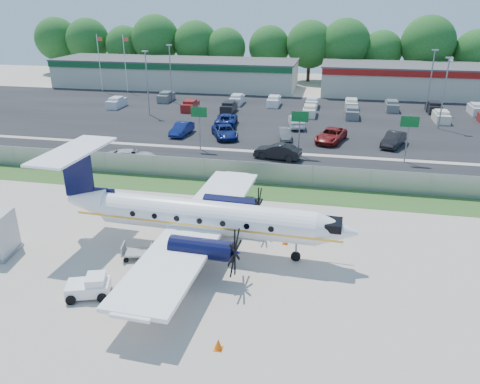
% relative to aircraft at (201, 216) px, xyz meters
% --- Properties ---
extents(ground, '(170.00, 170.00, 0.00)m').
position_rel_aircraft_xyz_m(ground, '(1.64, -1.03, -2.45)').
color(ground, '#BCAE9F').
rests_on(ground, ground).
extents(grass_verge, '(170.00, 4.00, 0.02)m').
position_rel_aircraft_xyz_m(grass_verge, '(1.64, 10.97, -2.44)').
color(grass_verge, '#2D561E').
rests_on(grass_verge, ground).
extents(access_road, '(170.00, 8.00, 0.02)m').
position_rel_aircraft_xyz_m(access_road, '(1.64, 17.97, -2.43)').
color(access_road, black).
rests_on(access_road, ground).
extents(parking_lot, '(170.00, 32.00, 0.02)m').
position_rel_aircraft_xyz_m(parking_lot, '(1.64, 38.97, -2.43)').
color(parking_lot, black).
rests_on(parking_lot, ground).
extents(perimeter_fence, '(120.00, 0.06, 1.99)m').
position_rel_aircraft_xyz_m(perimeter_fence, '(1.64, 12.97, -1.44)').
color(perimeter_fence, gray).
rests_on(perimeter_fence, ground).
extents(building_west, '(46.40, 12.40, 5.24)m').
position_rel_aircraft_xyz_m(building_west, '(-22.36, 60.95, 0.18)').
color(building_west, '#BBB7A8').
rests_on(building_west, ground).
extents(building_east, '(44.40, 12.40, 5.24)m').
position_rel_aircraft_xyz_m(building_east, '(27.64, 60.95, 0.18)').
color(building_east, '#BBB7A8').
rests_on(building_east, ground).
extents(sign_left, '(1.80, 0.26, 5.00)m').
position_rel_aircraft_xyz_m(sign_left, '(-6.36, 21.87, 1.17)').
color(sign_left, gray).
rests_on(sign_left, ground).
extents(sign_mid, '(1.80, 0.26, 5.00)m').
position_rel_aircraft_xyz_m(sign_mid, '(4.64, 21.87, 1.17)').
color(sign_mid, gray).
rests_on(sign_mid, ground).
extents(sign_right, '(1.80, 0.26, 5.00)m').
position_rel_aircraft_xyz_m(sign_right, '(15.64, 21.87, 1.17)').
color(sign_right, gray).
rests_on(sign_right, ground).
extents(flagpole_west, '(1.06, 0.12, 10.00)m').
position_rel_aircraft_xyz_m(flagpole_west, '(-34.28, 53.97, 3.20)').
color(flagpole_west, white).
rests_on(flagpole_west, ground).
extents(flagpole_east, '(1.06, 0.12, 10.00)m').
position_rel_aircraft_xyz_m(flagpole_east, '(-29.28, 53.97, 3.20)').
color(flagpole_east, white).
rests_on(flagpole_east, ground).
extents(light_pole_nw, '(0.90, 0.35, 9.09)m').
position_rel_aircraft_xyz_m(light_pole_nw, '(-18.36, 36.97, 2.79)').
color(light_pole_nw, gray).
rests_on(light_pole_nw, ground).
extents(light_pole_ne, '(0.90, 0.35, 9.09)m').
position_rel_aircraft_xyz_m(light_pole_ne, '(21.64, 36.97, 2.79)').
color(light_pole_ne, gray).
rests_on(light_pole_ne, ground).
extents(light_pole_sw, '(0.90, 0.35, 9.09)m').
position_rel_aircraft_xyz_m(light_pole_sw, '(-18.36, 46.97, 2.79)').
color(light_pole_sw, gray).
rests_on(light_pole_sw, ground).
extents(light_pole_se, '(0.90, 0.35, 9.09)m').
position_rel_aircraft_xyz_m(light_pole_se, '(21.64, 46.97, 2.79)').
color(light_pole_se, gray).
rests_on(light_pole_se, ground).
extents(tree_line, '(112.00, 6.00, 14.00)m').
position_rel_aircraft_xyz_m(tree_line, '(1.64, 72.97, -2.45)').
color(tree_line, '#195418').
rests_on(tree_line, ground).
extents(aircraft, '(20.43, 20.16, 6.34)m').
position_rel_aircraft_xyz_m(aircraft, '(0.00, 0.00, 0.00)').
color(aircraft, white).
rests_on(aircraft, ground).
extents(pushback_tug, '(2.68, 2.31, 1.27)m').
position_rel_aircraft_xyz_m(pushback_tug, '(-4.70, -6.44, -1.84)').
color(pushback_tug, white).
rests_on(pushback_tug, ground).
extents(baggage_cart_near, '(2.28, 1.80, 1.04)m').
position_rel_aircraft_xyz_m(baggage_cart_near, '(-1.40, -3.32, -1.96)').
color(baggage_cart_near, gray).
rests_on(baggage_cart_near, ground).
extents(baggage_cart_far, '(2.12, 1.53, 1.01)m').
position_rel_aircraft_xyz_m(baggage_cart_far, '(-3.73, -1.99, -1.98)').
color(baggage_cart_far, gray).
rests_on(baggage_cart_far, ground).
extents(cone_nose, '(0.38, 0.38, 0.54)m').
position_rel_aircraft_xyz_m(cone_nose, '(5.46, 1.84, -2.19)').
color(cone_nose, '#EF5A07').
rests_on(cone_nose, ground).
extents(cone_port_wing, '(0.42, 0.42, 0.59)m').
position_rel_aircraft_xyz_m(cone_port_wing, '(3.46, -9.30, -2.17)').
color(cone_port_wing, '#EF5A07').
rests_on(cone_port_wing, ground).
extents(cone_starboard_wing, '(0.36, 0.36, 0.51)m').
position_rel_aircraft_xyz_m(cone_starboard_wing, '(-0.48, 10.03, -2.21)').
color(cone_starboard_wing, '#EF5A07').
rests_on(cone_starboard_wing, ground).
extents(road_car_west, '(5.71, 3.47, 1.48)m').
position_rel_aircraft_xyz_m(road_car_west, '(-11.94, 15.72, -2.45)').
color(road_car_west, silver).
rests_on(road_car_west, ground).
extents(road_car_mid, '(5.14, 2.48, 1.63)m').
position_rel_aircraft_xyz_m(road_car_mid, '(2.57, 20.37, -2.45)').
color(road_car_mid, black).
rests_on(road_car_mid, ground).
extents(parked_car_a, '(2.01, 4.82, 1.55)m').
position_rel_aircraft_xyz_m(parked_car_a, '(-10.31, 27.46, -2.45)').
color(parked_car_a, navy).
rests_on(parked_car_a, ground).
extents(parked_car_b, '(4.55, 6.02, 1.52)m').
position_rel_aircraft_xyz_m(parked_car_b, '(-4.77, 27.27, -2.45)').
color(parked_car_b, navy).
rests_on(parked_car_b, ground).
extents(parked_car_c, '(2.08, 4.16, 1.31)m').
position_rel_aircraft_xyz_m(parked_car_c, '(2.48, 28.14, -2.45)').
color(parked_car_c, '#595B5E').
rests_on(parked_car_c, ground).
extents(parked_car_d, '(4.12, 6.24, 1.59)m').
position_rel_aircraft_xyz_m(parked_car_d, '(7.97, 28.00, -2.45)').
color(parked_car_d, maroon).
rests_on(parked_car_d, ground).
extents(parked_car_e, '(3.38, 5.28, 1.64)m').
position_rel_aircraft_xyz_m(parked_car_e, '(15.05, 27.54, -2.45)').
color(parked_car_e, black).
rests_on(parked_car_e, ground).
extents(parked_car_f, '(3.48, 6.24, 1.65)m').
position_rel_aircraft_xyz_m(parked_car_f, '(-5.94, 33.16, -2.45)').
color(parked_car_f, navy).
rests_on(parked_car_f, ground).
extents(parked_car_g, '(2.69, 5.30, 1.67)m').
position_rel_aircraft_xyz_m(parked_car_g, '(3.31, 34.09, -2.45)').
color(parked_car_g, silver).
rests_on(parked_car_g, ground).
extents(far_parking_rows, '(56.00, 10.00, 1.60)m').
position_rel_aircraft_xyz_m(far_parking_rows, '(1.64, 43.97, -2.45)').
color(far_parking_rows, gray).
rests_on(far_parking_rows, ground).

